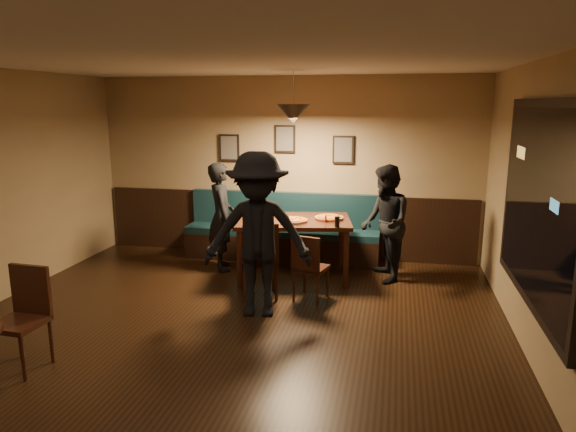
{
  "coord_description": "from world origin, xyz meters",
  "views": [
    {
      "loc": [
        1.71,
        -4.45,
        2.38
      ],
      "look_at": [
        0.35,
        2.05,
        0.95
      ],
      "focal_mm": 32.58,
      "sensor_mm": 36.0,
      "label": 1
    }
  ],
  "objects_px": {
    "chair_near_right": "(311,267)",
    "diner_front": "(258,235)",
    "diner_left": "(221,217)",
    "diner_right": "(385,224)",
    "booth_bench": "(281,228)",
    "dining_table": "(293,248)",
    "soda_glass": "(337,222)",
    "tabasco_bottle": "(326,218)",
    "chair_near_left": "(260,259)",
    "cafe_chair_far": "(18,321)"
  },
  "relations": [
    {
      "from": "tabasco_bottle",
      "to": "cafe_chair_far",
      "type": "height_order",
      "value": "tabasco_bottle"
    },
    {
      "from": "diner_left",
      "to": "diner_right",
      "type": "bearing_deg",
      "value": -114.9
    },
    {
      "from": "soda_glass",
      "to": "dining_table",
      "type": "bearing_deg",
      "value": 152.28
    },
    {
      "from": "chair_near_right",
      "to": "diner_left",
      "type": "distance_m",
      "value": 1.78
    },
    {
      "from": "diner_left",
      "to": "tabasco_bottle",
      "type": "height_order",
      "value": "diner_left"
    },
    {
      "from": "tabasco_bottle",
      "to": "cafe_chair_far",
      "type": "bearing_deg",
      "value": -128.95
    },
    {
      "from": "diner_left",
      "to": "tabasco_bottle",
      "type": "xyz_separation_m",
      "value": [
        1.56,
        -0.27,
        0.1
      ]
    },
    {
      "from": "diner_right",
      "to": "soda_glass",
      "type": "bearing_deg",
      "value": -65.9
    },
    {
      "from": "cafe_chair_far",
      "to": "chair_near_right",
      "type": "bearing_deg",
      "value": -131.87
    },
    {
      "from": "diner_front",
      "to": "soda_glass",
      "type": "height_order",
      "value": "diner_front"
    },
    {
      "from": "chair_near_right",
      "to": "diner_left",
      "type": "bearing_deg",
      "value": 162.26
    },
    {
      "from": "diner_left",
      "to": "soda_glass",
      "type": "relative_size",
      "value": 11.04
    },
    {
      "from": "dining_table",
      "to": "chair_near_right",
      "type": "distance_m",
      "value": 0.86
    },
    {
      "from": "dining_table",
      "to": "diner_front",
      "type": "xyz_separation_m",
      "value": [
        -0.14,
        -1.36,
        0.52
      ]
    },
    {
      "from": "chair_near_right",
      "to": "diner_right",
      "type": "height_order",
      "value": "diner_right"
    },
    {
      "from": "tabasco_bottle",
      "to": "dining_table",
      "type": "bearing_deg",
      "value": 168.23
    },
    {
      "from": "diner_front",
      "to": "soda_glass",
      "type": "xyz_separation_m",
      "value": [
        0.78,
        1.02,
        -0.04
      ]
    },
    {
      "from": "diner_right",
      "to": "soda_glass",
      "type": "xyz_separation_m",
      "value": [
        -0.6,
        -0.48,
        0.11
      ]
    },
    {
      "from": "chair_near_left",
      "to": "diner_right",
      "type": "distance_m",
      "value": 1.81
    },
    {
      "from": "diner_left",
      "to": "diner_front",
      "type": "relative_size",
      "value": 0.83
    },
    {
      "from": "chair_near_right",
      "to": "tabasco_bottle",
      "type": "height_order",
      "value": "tabasco_bottle"
    },
    {
      "from": "chair_near_right",
      "to": "soda_glass",
      "type": "height_order",
      "value": "soda_glass"
    },
    {
      "from": "diner_left",
      "to": "diner_front",
      "type": "xyz_separation_m",
      "value": [
        0.96,
        -1.52,
        0.16
      ]
    },
    {
      "from": "diner_left",
      "to": "diner_right",
      "type": "relative_size",
      "value": 0.98
    },
    {
      "from": "diner_left",
      "to": "tabasco_bottle",
      "type": "distance_m",
      "value": 1.58
    },
    {
      "from": "chair_near_left",
      "to": "cafe_chair_far",
      "type": "height_order",
      "value": "chair_near_left"
    },
    {
      "from": "chair_near_left",
      "to": "tabasco_bottle",
      "type": "xyz_separation_m",
      "value": [
        0.72,
        0.72,
        0.39
      ]
    },
    {
      "from": "dining_table",
      "to": "diner_front",
      "type": "height_order",
      "value": "diner_front"
    },
    {
      "from": "diner_right",
      "to": "cafe_chair_far",
      "type": "relative_size",
      "value": 1.7
    },
    {
      "from": "dining_table",
      "to": "chair_near_left",
      "type": "xyz_separation_m",
      "value": [
        -0.26,
        -0.82,
        0.07
      ]
    },
    {
      "from": "chair_near_left",
      "to": "cafe_chair_far",
      "type": "relative_size",
      "value": 1.05
    },
    {
      "from": "cafe_chair_far",
      "to": "diner_left",
      "type": "bearing_deg",
      "value": -100.99
    },
    {
      "from": "booth_bench",
      "to": "chair_near_left",
      "type": "bearing_deg",
      "value": -86.98
    },
    {
      "from": "chair_near_right",
      "to": "diner_left",
      "type": "height_order",
      "value": "diner_left"
    },
    {
      "from": "booth_bench",
      "to": "diner_right",
      "type": "height_order",
      "value": "diner_right"
    },
    {
      "from": "dining_table",
      "to": "diner_right",
      "type": "distance_m",
      "value": 1.3
    },
    {
      "from": "dining_table",
      "to": "cafe_chair_far",
      "type": "relative_size",
      "value": 1.66
    },
    {
      "from": "diner_right",
      "to": "soda_glass",
      "type": "relative_size",
      "value": 11.24
    },
    {
      "from": "diner_front",
      "to": "cafe_chair_far",
      "type": "height_order",
      "value": "diner_front"
    },
    {
      "from": "dining_table",
      "to": "tabasco_bottle",
      "type": "height_order",
      "value": "tabasco_bottle"
    },
    {
      "from": "tabasco_bottle",
      "to": "cafe_chair_far",
      "type": "relative_size",
      "value": 0.12
    },
    {
      "from": "booth_bench",
      "to": "cafe_chair_far",
      "type": "distance_m",
      "value": 4.16
    },
    {
      "from": "soda_glass",
      "to": "chair_near_left",
      "type": "bearing_deg",
      "value": -152.0
    },
    {
      "from": "booth_bench",
      "to": "dining_table",
      "type": "height_order",
      "value": "booth_bench"
    },
    {
      "from": "chair_near_right",
      "to": "cafe_chair_far",
      "type": "distance_m",
      "value": 3.23
    },
    {
      "from": "diner_left",
      "to": "chair_near_left",
      "type": "bearing_deg",
      "value": -164.09
    },
    {
      "from": "chair_near_right",
      "to": "diner_front",
      "type": "xyz_separation_m",
      "value": [
        -0.51,
        -0.58,
        0.52
      ]
    },
    {
      "from": "diner_front",
      "to": "chair_near_left",
      "type": "bearing_deg",
      "value": 93.54
    },
    {
      "from": "dining_table",
      "to": "chair_near_left",
      "type": "distance_m",
      "value": 0.86
    },
    {
      "from": "diner_right",
      "to": "diner_left",
      "type": "bearing_deg",
      "value": -105.46
    }
  ]
}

